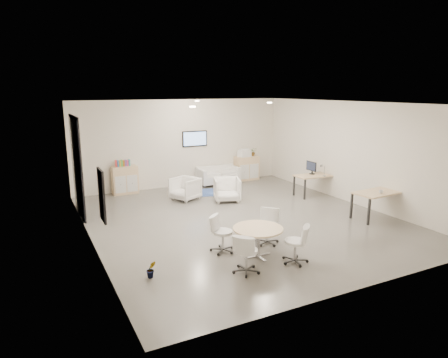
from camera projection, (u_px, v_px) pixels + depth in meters
The scene contains 21 objects.
room_shell at pixel (241, 163), 10.84m from camera, with size 9.60×10.60×4.80m.
glass_door at pixel (76, 163), 11.32m from camera, with size 0.09×1.90×2.85m.
artwork at pixel (102, 196), 7.72m from camera, with size 0.05×0.54×1.04m.
wall_tv at pixel (195, 139), 14.92m from camera, with size 0.98×0.06×0.58m.
ceiling_spots at pixel (221, 103), 11.14m from camera, with size 3.14×4.14×0.03m.
sideboard_left at pixel (125, 180), 13.82m from camera, with size 0.86×0.45×0.97m.
sideboard_right at pixel (247, 168), 15.94m from camera, with size 0.95×0.46×0.95m.
books at pixel (123, 163), 13.67m from camera, with size 0.50×0.14×0.22m.
printer at pixel (244, 153), 15.76m from camera, with size 0.49×0.43×0.32m.
loveseat at pixel (218, 176), 15.26m from camera, with size 1.58×0.82×0.59m.
blue_rug at pixel (208, 192), 14.06m from camera, with size 1.60×1.06×0.01m, color #2D488C.
armchair_left at pixel (185, 188), 13.07m from camera, with size 0.79×0.74×0.81m, color white.
armchair_right at pixel (227, 188), 12.92m from camera, with size 0.81×0.76×0.83m, color white.
desk_rear at pixel (315, 177), 13.57m from camera, with size 1.40×0.76×0.71m.
desk_front at pixel (379, 194), 11.13m from camera, with size 1.54×0.86×0.78m.
monitor at pixel (311, 167), 13.62m from camera, with size 0.20×0.50×0.44m.
round_table at pixel (258, 232), 8.56m from camera, with size 1.08×1.08×0.66m.
meeting_chairs at pixel (258, 239), 8.59m from camera, with size 2.02×2.02×0.82m.
plant_cabinet at pixel (253, 153), 15.94m from camera, with size 0.29×0.32×0.25m, color #3F7F3F.
plant_floor at pixel (151, 274), 7.70m from camera, with size 0.19×0.34×0.15m, color #3F7F3F.
cup at pixel (381, 191), 10.89m from camera, with size 0.11×0.09×0.11m, color white.
Camera 1 is at (-5.21, -9.33, 3.56)m, focal length 32.00 mm.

